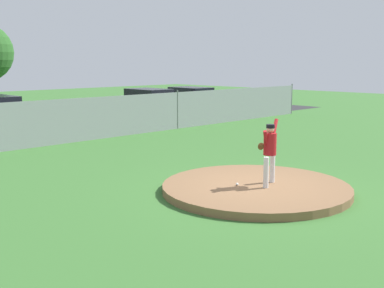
{
  "coord_description": "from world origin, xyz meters",
  "views": [
    {
      "loc": [
        -9.47,
        -7.25,
        3.25
      ],
      "look_at": [
        -0.35,
        1.95,
        1.04
      ],
      "focal_mm": 44.93,
      "sensor_mm": 36.0,
      "label": 1
    }
  ],
  "objects_px": {
    "baseball": "(237,184)",
    "traffic_cone_orange": "(61,127)",
    "pitcher_youth": "(270,148)",
    "parked_car_slate": "(149,104)",
    "parked_car_teal": "(191,101)"
  },
  "relations": [
    {
      "from": "baseball",
      "to": "traffic_cone_orange",
      "type": "relative_size",
      "value": 0.13
    },
    {
      "from": "pitcher_youth",
      "to": "traffic_cone_orange",
      "type": "distance_m",
      "value": 13.27
    },
    {
      "from": "pitcher_youth",
      "to": "baseball",
      "type": "distance_m",
      "value": 1.22
    },
    {
      "from": "parked_car_slate",
      "to": "parked_car_teal",
      "type": "height_order",
      "value": "parked_car_slate"
    },
    {
      "from": "pitcher_youth",
      "to": "traffic_cone_orange",
      "type": "xyz_separation_m",
      "value": [
        1.66,
        13.14,
        -0.88
      ]
    },
    {
      "from": "baseball",
      "to": "parked_car_slate",
      "type": "distance_m",
      "value": 16.78
    },
    {
      "from": "pitcher_youth",
      "to": "parked_car_teal",
      "type": "distance_m",
      "value": 18.91
    },
    {
      "from": "parked_car_teal",
      "to": "parked_car_slate",
      "type": "bearing_deg",
      "value": -178.99
    },
    {
      "from": "pitcher_youth",
      "to": "parked_car_teal",
      "type": "relative_size",
      "value": 0.34
    },
    {
      "from": "parked_car_teal",
      "to": "traffic_cone_orange",
      "type": "bearing_deg",
      "value": -170.86
    },
    {
      "from": "baseball",
      "to": "traffic_cone_orange",
      "type": "distance_m",
      "value": 12.83
    },
    {
      "from": "parked_car_slate",
      "to": "baseball",
      "type": "bearing_deg",
      "value": -122.16
    },
    {
      "from": "parked_car_slate",
      "to": "parked_car_teal",
      "type": "distance_m",
      "value": 3.49
    },
    {
      "from": "parked_car_slate",
      "to": "traffic_cone_orange",
      "type": "bearing_deg",
      "value": -166.71
    },
    {
      "from": "baseball",
      "to": "parked_car_teal",
      "type": "xyz_separation_m",
      "value": [
        12.42,
        14.26,
        0.58
      ]
    }
  ]
}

